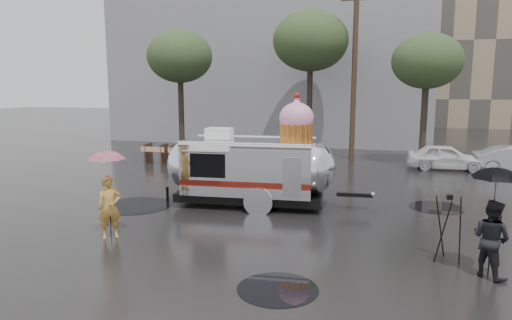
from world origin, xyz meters
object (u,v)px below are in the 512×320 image
(person_left, at_px, (110,207))
(tripod, at_px, (448,222))
(airstream_trailer, at_px, (253,165))
(person_right, at_px, (491,239))

(person_left, height_order, tripod, person_left)
(airstream_trailer, relative_size, tripod, 4.55)
(airstream_trailer, relative_size, person_left, 4.28)
(airstream_trailer, height_order, person_right, airstream_trailer)
(person_left, distance_m, tripod, 8.26)
(airstream_trailer, distance_m, person_right, 7.65)
(person_left, bearing_deg, person_right, -39.37)
(person_left, bearing_deg, airstream_trailer, 18.82)
(airstream_trailer, xyz_separation_m, tripod, (5.59, -3.56, -0.41))
(person_right, relative_size, tripod, 1.06)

